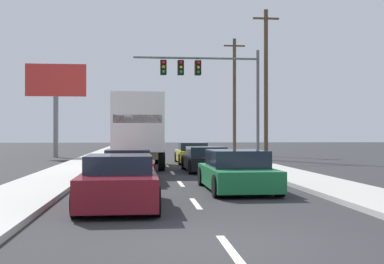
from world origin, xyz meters
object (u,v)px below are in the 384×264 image
(box_truck, at_px, (138,128))
(utility_pole_mid, at_px, (266,83))
(car_red, at_px, (128,166))
(utility_pole_far, at_px, (234,95))
(car_green, at_px, (237,172))
(traffic_signal_mast, at_px, (203,76))
(car_black, at_px, (206,160))
(car_maroon, at_px, (119,183))
(car_yellow, at_px, (192,154))
(roadside_billboard, at_px, (56,90))

(box_truck, xyz_separation_m, utility_pole_mid, (8.58, 7.50, 3.17))
(car_red, bearing_deg, utility_pole_far, 70.41)
(car_green, bearing_deg, traffic_signal_mast, 86.59)
(car_black, bearing_deg, utility_pole_mid, 62.05)
(box_truck, bearing_deg, car_green, -73.46)
(box_truck, distance_m, car_green, 11.14)
(car_green, distance_m, traffic_signal_mast, 18.48)
(box_truck, xyz_separation_m, car_green, (3.14, -10.58, -1.49))
(car_black, distance_m, utility_pole_mid, 12.40)
(car_maroon, xyz_separation_m, car_green, (3.44, 3.12, 0.00))
(car_black, bearing_deg, car_maroon, -107.55)
(utility_pole_mid, bearing_deg, car_black, -117.95)
(car_black, height_order, traffic_signal_mast, traffic_signal_mast)
(traffic_signal_mast, relative_size, utility_pole_far, 0.86)
(car_red, distance_m, car_maroon, 6.46)
(box_truck, xyz_separation_m, car_maroon, (-0.30, -13.70, -1.49))
(box_truck, height_order, car_black, box_truck)
(box_truck, height_order, utility_pole_mid, utility_pole_mid)
(car_red, relative_size, utility_pole_far, 0.44)
(car_red, relative_size, car_maroon, 1.03)
(box_truck, relative_size, car_maroon, 1.98)
(car_yellow, bearing_deg, utility_pole_mid, 33.19)
(car_maroon, relative_size, utility_pole_mid, 0.41)
(box_truck, distance_m, car_black, 4.42)
(car_black, xyz_separation_m, roadside_billboard, (-9.44, 15.06, 4.49))
(car_red, distance_m, traffic_signal_mast, 15.91)
(car_black, relative_size, utility_pole_mid, 0.41)
(car_maroon, bearing_deg, car_red, 89.91)
(roadside_billboard, bearing_deg, traffic_signal_mast, -26.74)
(car_green, relative_size, utility_pole_far, 0.45)
(car_yellow, xyz_separation_m, traffic_signal_mast, (1.01, 3.19, 5.04))
(car_yellow, distance_m, utility_pole_mid, 7.95)
(car_red, relative_size, car_black, 1.03)
(car_red, xyz_separation_m, car_green, (3.43, -3.35, 0.03))
(box_truck, bearing_deg, utility_pole_mid, 41.17)
(car_black, xyz_separation_m, utility_pole_far, (4.77, 18.59, 4.51))
(utility_pole_far, bearing_deg, car_yellow, -111.72)
(car_yellow, height_order, utility_pole_far, utility_pole_far)
(car_red, bearing_deg, car_maroon, -90.09)
(car_maroon, bearing_deg, box_truck, 88.74)
(car_red, xyz_separation_m, car_yellow, (3.48, 11.21, 0.02))
(utility_pole_far, bearing_deg, roadside_billboard, -166.05)
(box_truck, distance_m, car_yellow, 5.31)
(car_green, height_order, utility_pole_mid, utility_pole_mid)
(roadside_billboard, bearing_deg, car_maroon, -77.19)
(box_truck, xyz_separation_m, car_red, (-0.29, -7.23, -1.52))
(car_green, bearing_deg, roadside_billboard, 112.19)
(traffic_signal_mast, bearing_deg, utility_pole_far, 66.82)
(car_yellow, relative_size, car_green, 1.03)
(car_red, relative_size, traffic_signal_mast, 0.51)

